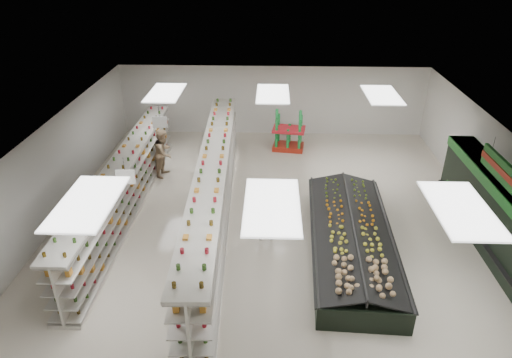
{
  "coord_description": "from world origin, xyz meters",
  "views": [
    {
      "loc": [
        -0.05,
        -12.36,
        8.2
      ],
      "look_at": [
        -0.51,
        0.66,
        1.35
      ],
      "focal_mm": 32.0,
      "sensor_mm": 36.0,
      "label": 1
    }
  ],
  "objects_px": {
    "soda_endcap": "(289,131)",
    "shopper_main": "(266,214)",
    "gondola_center": "(214,193)",
    "gondola_left": "(125,188)",
    "produce_island": "(351,237)",
    "shopper_background": "(164,153)"
  },
  "relations": [
    {
      "from": "gondola_left",
      "to": "shopper_main",
      "type": "distance_m",
      "value": 4.94
    },
    {
      "from": "gondola_center",
      "to": "shopper_main",
      "type": "xyz_separation_m",
      "value": [
        1.67,
        -1.03,
        -0.07
      ]
    },
    {
      "from": "gondola_left",
      "to": "gondola_center",
      "type": "distance_m",
      "value": 3.07
    },
    {
      "from": "gondola_center",
      "to": "soda_endcap",
      "type": "bearing_deg",
      "value": 64.12
    },
    {
      "from": "gondola_center",
      "to": "shopper_main",
      "type": "relative_size",
      "value": 6.81
    },
    {
      "from": "soda_endcap",
      "to": "produce_island",
      "type": "bearing_deg",
      "value": -77.44
    },
    {
      "from": "gondola_left",
      "to": "produce_island",
      "type": "height_order",
      "value": "gondola_left"
    },
    {
      "from": "shopper_main",
      "to": "shopper_background",
      "type": "relative_size",
      "value": 0.96
    },
    {
      "from": "produce_island",
      "to": "soda_endcap",
      "type": "height_order",
      "value": "soda_endcap"
    },
    {
      "from": "shopper_main",
      "to": "shopper_background",
      "type": "xyz_separation_m",
      "value": [
        -3.99,
        4.2,
        0.03
      ]
    },
    {
      "from": "produce_island",
      "to": "shopper_main",
      "type": "relative_size",
      "value": 3.64
    },
    {
      "from": "soda_endcap",
      "to": "gondola_left",
      "type": "bearing_deg",
      "value": -136.42
    },
    {
      "from": "produce_island",
      "to": "shopper_main",
      "type": "xyz_separation_m",
      "value": [
        -2.52,
        0.49,
        0.47
      ]
    },
    {
      "from": "gondola_center",
      "to": "produce_island",
      "type": "xyz_separation_m",
      "value": [
        4.2,
        -1.52,
        -0.54
      ]
    },
    {
      "from": "soda_endcap",
      "to": "shopper_main",
      "type": "bearing_deg",
      "value": -97.42
    },
    {
      "from": "gondola_left",
      "to": "soda_endcap",
      "type": "relative_size",
      "value": 6.16
    },
    {
      "from": "gondola_center",
      "to": "shopper_main",
      "type": "height_order",
      "value": "gondola_center"
    },
    {
      "from": "gondola_center",
      "to": "shopper_main",
      "type": "bearing_deg",
      "value": -33.76
    },
    {
      "from": "soda_endcap",
      "to": "shopper_background",
      "type": "bearing_deg",
      "value": -151.58
    },
    {
      "from": "shopper_main",
      "to": "produce_island",
      "type": "bearing_deg",
      "value": 158.18
    },
    {
      "from": "gondola_left",
      "to": "produce_island",
      "type": "bearing_deg",
      "value": -15.51
    },
    {
      "from": "produce_island",
      "to": "soda_endcap",
      "type": "distance_m",
      "value": 7.52
    }
  ]
}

